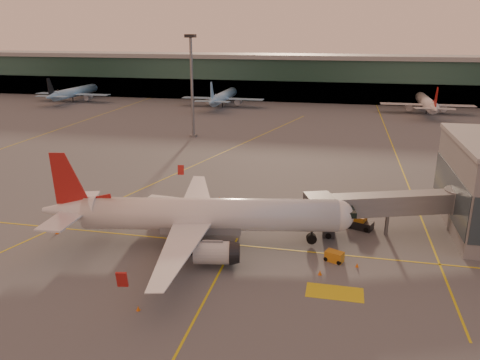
% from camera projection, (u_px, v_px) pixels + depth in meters
% --- Properties ---
extents(ground, '(600.00, 600.00, 0.00)m').
position_uv_depth(ground, '(185.00, 258.00, 56.73)').
color(ground, '#4C4F54').
rests_on(ground, ground).
extents(taxi_markings, '(100.12, 173.00, 0.01)m').
position_uv_depth(taxi_markings, '(219.00, 160.00, 99.63)').
color(taxi_markings, gold).
rests_on(taxi_markings, ground).
extents(terminal, '(400.00, 20.00, 17.60)m').
position_uv_depth(terminal, '(299.00, 77.00, 186.03)').
color(terminal, '#19382D').
rests_on(terminal, ground).
extents(mast_west_near, '(2.40, 2.40, 25.60)m').
position_uv_depth(mast_west_near, '(192.00, 79.00, 117.70)').
color(mast_west_near, slate).
rests_on(mast_west_near, ground).
extents(distant_aircraft_row, '(290.00, 34.00, 13.00)m').
position_uv_depth(distant_aircraft_row, '(234.00, 107.00, 170.82)').
color(distant_aircraft_row, '#85B6DF').
rests_on(distant_aircraft_row, ground).
extents(main_airplane, '(39.69, 36.02, 12.03)m').
position_uv_depth(main_airplane, '(200.00, 216.00, 59.52)').
color(main_airplane, silver).
rests_on(main_airplane, ground).
extents(jet_bridge, '(23.04, 10.63, 5.93)m').
position_uv_depth(jet_bridge, '(398.00, 205.00, 62.47)').
color(jet_bridge, slate).
rests_on(jet_bridge, ground).
extents(catering_truck, '(5.17, 2.70, 3.87)m').
position_uv_depth(catering_truck, '(165.00, 210.00, 66.16)').
color(catering_truck, red).
rests_on(catering_truck, ground).
extents(gpu_cart, '(2.47, 2.01, 1.25)m').
position_uv_depth(gpu_cart, '(334.00, 257.00, 55.88)').
color(gpu_cart, '#BF7717').
rests_on(gpu_cart, ground).
extents(pushback_tug, '(3.91, 3.01, 1.79)m').
position_uv_depth(pushback_tug, '(360.00, 223.00, 65.19)').
color(pushback_tug, black).
rests_on(pushback_tug, ground).
extents(cone_nose, '(0.39, 0.39, 0.49)m').
position_uv_depth(cone_nose, '(357.00, 265.00, 54.61)').
color(cone_nose, orange).
rests_on(cone_nose, ground).
extents(cone_tail, '(0.46, 0.46, 0.59)m').
position_uv_depth(cone_tail, '(57.00, 232.00, 63.61)').
color(cone_tail, orange).
rests_on(cone_tail, ground).
extents(cone_wing_right, '(0.40, 0.40, 0.51)m').
position_uv_depth(cone_wing_right, '(138.00, 308.00, 46.10)').
color(cone_wing_right, orange).
rests_on(cone_wing_right, ground).
extents(cone_wing_left, '(0.48, 0.48, 0.61)m').
position_uv_depth(cone_wing_left, '(219.00, 199.00, 76.16)').
color(cone_wing_left, orange).
rests_on(cone_wing_left, ground).
extents(cone_fwd, '(0.44, 0.44, 0.56)m').
position_uv_depth(cone_fwd, '(320.00, 273.00, 52.86)').
color(cone_fwd, orange).
rests_on(cone_fwd, ground).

